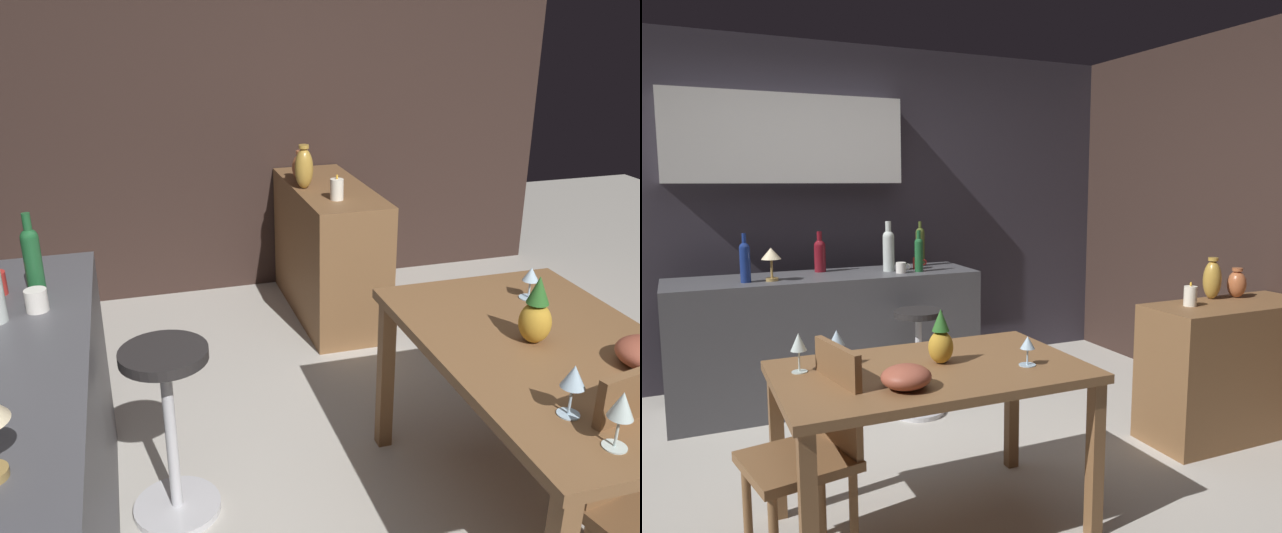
{
  "view_description": "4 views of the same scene",
  "coord_description": "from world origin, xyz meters",
  "views": [
    {
      "loc": [
        -2.3,
        1.0,
        1.63
      ],
      "look_at": [
        0.95,
        0.64,
        0.8
      ],
      "focal_mm": 27.61,
      "sensor_mm": 36.0,
      "label": 1
    },
    {
      "loc": [
        -2.3,
        0.55,
        2.4
      ],
      "look_at": [
        0.96,
        0.53,
        0.81
      ],
      "focal_mm": 27.54,
      "sensor_mm": 36.0,
      "label": 2
    },
    {
      "loc": [
        -2.3,
        -1.58,
        2.08
      ],
      "look_at": [
        0.83,
        0.55,
        0.84
      ],
      "focal_mm": 34.55,
      "sensor_mm": 36.0,
      "label": 3
    },
    {
      "loc": [
        -1.88,
        -2.63,
        2.05
      ],
      "look_at": [
        0.65,
        0.42,
        0.76
      ],
      "focal_mm": 33.65,
      "sensor_mm": 36.0,
      "label": 4
    }
  ],
  "objects": [
    {
      "name": "ground_plane",
      "position": [
        0.0,
        0.0,
        0.0
      ],
      "size": [
        9.0,
        9.0,
        0.0
      ],
      "primitive_type": "plane",
      "color": "#B7B2A8"
    },
    {
      "name": "wall_kitchen_back",
      "position": [
        -0.06,
        2.08,
        1.41
      ],
      "size": [
        5.2,
        0.33,
        2.6
      ],
      "color": "#4C1919",
      "rests_on": "ground_plane"
    },
    {
      "name": "wall_side_right",
      "position": [
        2.55,
        0.3,
        1.3
      ],
      "size": [
        0.1,
        4.4,
        2.6
      ],
      "primitive_type": "cube",
      "color": "#33231E",
      "rests_on": "ground_plane"
    },
    {
      "name": "dining_table",
      "position": [
        -0.16,
        -0.3,
        0.66
      ],
      "size": [
        1.38,
        0.98,
        0.74
      ],
      "color": "brown",
      "rests_on": "ground_plane"
    },
    {
      "name": "kitchen_counter",
      "position": [
        -0.19,
        1.48,
        0.45
      ],
      "size": [
        2.1,
        0.6,
        0.9
      ],
      "primitive_type": "cube",
      "color": "#B2ADA3",
      "rests_on": "ground_plane"
    },
    {
      "name": "sideboard_cabinet",
      "position": [
        1.84,
        -0.44,
        0.41
      ],
      "size": [
        1.1,
        0.44,
        0.82
      ],
      "primitive_type": "cube",
      "color": "olive",
      "rests_on": "ground_plane"
    },
    {
      "name": "chair_near_window",
      "position": [
        -0.62,
        -0.37,
        0.53
      ],
      "size": [
        0.49,
        0.49,
        0.96
      ],
      "color": "brown",
      "rests_on": "ground_plane"
    },
    {
      "name": "bar_stool",
      "position": [
        0.39,
        0.96,
        0.37
      ],
      "size": [
        0.34,
        0.34,
        0.69
      ],
      "color": "#262323",
      "rests_on": "ground_plane"
    },
    {
      "name": "wine_glass_left",
      "position": [
        -0.08,
        -0.22,
        0.86
      ],
      "size": [
        0.07,
        0.07,
        0.16
      ],
      "color": "silver",
      "rests_on": "dining_table"
    },
    {
      "name": "wine_glass_right",
      "position": [
        0.14,
        -0.66,
        0.86
      ],
      "size": [
        0.08,
        0.08,
        0.15
      ],
      "color": "silver",
      "rests_on": "dining_table"
    },
    {
      "name": "wine_glass_center",
      "position": [
        -0.55,
        -0.33,
        0.86
      ],
      "size": [
        0.08,
        0.08,
        0.16
      ],
      "color": "silver",
      "rests_on": "dining_table"
    },
    {
      "name": "pineapple_centerpiece",
      "position": [
        -0.04,
        -0.39,
        0.86
      ],
      "size": [
        0.12,
        0.12,
        0.27
      ],
      "color": "gold",
      "rests_on": "dining_table"
    },
    {
      "name": "fruit_bowl",
      "position": [
        0.2,
        -0.33,
        0.79
      ],
      "size": [
        0.19,
        0.19,
        0.1
      ],
      "primitive_type": "ellipsoid",
      "color": "#9E4C38",
      "rests_on": "dining_table"
    },
    {
      "name": "wine_bottle_amber",
      "position": [
        -0.89,
        1.33,
        1.06
      ],
      "size": [
        0.07,
        0.07,
        0.34
      ],
      "color": "#8C5114",
      "rests_on": "kitchen_counter"
    },
    {
      "name": "wine_bottle_green",
      "position": [
        0.72,
        1.57,
        1.08
      ],
      "size": [
        0.06,
        0.06,
        0.4
      ],
      "color": "#1E592D",
      "rests_on": "kitchen_counter"
    },
    {
      "name": "wine_bottle_olive",
      "position": [
        -0.34,
        1.4,
        1.03
      ],
      "size": [
        0.08,
        0.08,
        0.3
      ],
      "color": "#475623",
      "rests_on": "kitchen_counter"
    },
    {
      "name": "cup_red",
      "position": [
        -0.69,
        1.7,
        0.94
      ],
      "size": [
        0.12,
        0.08,
        0.09
      ],
      "color": "red",
      "rests_on": "kitchen_counter"
    },
    {
      "name": "cup_slate",
      "position": [
        -0.76,
        1.48,
        0.94
      ],
      "size": [
        0.12,
        0.08,
        0.08
      ],
      "color": "#515660",
      "rests_on": "kitchen_counter"
    },
    {
      "name": "cup_teal",
      "position": [
        0.52,
        1.7,
        0.95
      ],
      "size": [
        0.12,
        0.08,
        0.11
      ],
      "color": "teal",
      "rests_on": "kitchen_counter"
    },
    {
      "name": "counter_lamp",
      "position": [
        -0.92,
        1.62,
        1.07
      ],
      "size": [
        0.13,
        0.13,
        0.23
      ],
      "color": "#A58447",
      "rests_on": "kitchen_counter"
    },
    {
      "name": "pillar_candle_tall",
      "position": [
        1.86,
        -0.34,
        0.88
      ],
      "size": [
        0.06,
        0.06,
        0.15
      ],
      "color": "white",
      "rests_on": "sideboard_cabinet"
    },
    {
      "name": "pillar_candle_short",
      "position": [
        1.68,
        -0.58,
        0.9
      ],
      "size": [
        0.07,
        0.07,
        0.19
      ],
      "color": "white",
      "rests_on": "sideboard_cabinet"
    },
    {
      "name": "vase_ceramic_ivory",
      "position": [
        1.62,
        -0.35,
        0.95
      ],
      "size": [
        0.13,
        0.13,
        0.27
      ],
      "color": "beige",
      "rests_on": "sideboard_cabinet"
    },
    {
      "name": "vase_ceramic_blue",
      "position": [
        2.12,
        -0.36,
        0.93
      ],
      "size": [
        0.14,
        0.14,
        0.24
      ],
      "color": "#334C8C",
      "rests_on": "sideboard_cabinet"
    }
  ]
}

